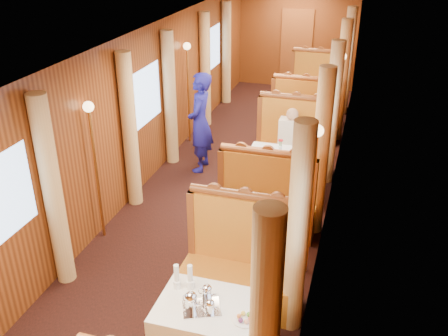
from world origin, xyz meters
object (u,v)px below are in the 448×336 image
at_px(banquette_near_aft, 241,269).
at_px(teapot_back, 207,294).
at_px(rose_vase_far, 312,80).
at_px(rose_vase_mid, 281,144).
at_px(teapot_left, 191,303).
at_px(steward, 200,123).
at_px(banquette_mid_fwd, 268,205).
at_px(banquette_far_fwd, 304,119).
at_px(banquette_mid_aft, 292,148).
at_px(fruit_plate, 245,319).
at_px(banquette_far_aft, 317,89).
at_px(passenger, 291,136).
at_px(table_mid, 281,176).
at_px(table_far, 311,105).
at_px(tea_tray, 202,308).
at_px(teapot_right, 210,308).

height_order(banquette_near_aft, teapot_back, banquette_near_aft).
distance_m(teapot_back, rose_vase_far, 6.94).
height_order(teapot_back, rose_vase_mid, rose_vase_mid).
distance_m(teapot_left, teapot_back, 0.19).
bearing_deg(steward, rose_vase_mid, 61.85).
bearing_deg(banquette_mid_fwd, banquette_near_aft, -90.00).
relative_size(banquette_far_fwd, rose_vase_mid, 3.72).
xyz_separation_m(banquette_mid_aft, fruit_plate, (0.32, -4.61, 0.35)).
height_order(banquette_far_aft, teapot_back, banquette_far_aft).
bearing_deg(rose_vase_mid, fruit_plate, -84.31).
xyz_separation_m(steward, passenger, (1.53, 0.15, -0.12)).
bearing_deg(table_mid, rose_vase_mid, -148.69).
height_order(banquette_mid_aft, banquette_far_fwd, same).
distance_m(table_far, tea_tray, 7.07).
distance_m(teapot_back, fruit_plate, 0.44).
height_order(fruit_plate, rose_vase_mid, rose_vase_mid).
distance_m(banquette_near_aft, banquette_mid_fwd, 1.47).
height_order(banquette_mid_fwd, banquette_far_fwd, same).
xyz_separation_m(banquette_mid_aft, teapot_left, (-0.18, -4.62, 0.40)).
bearing_deg(teapot_left, teapot_right, 21.87).
xyz_separation_m(banquette_mid_fwd, table_far, (0.00, 4.51, -0.05)).
relative_size(tea_tray, rose_vase_mid, 0.94).
height_order(fruit_plate, passenger, passenger).
height_order(banquette_mid_aft, table_far, banquette_mid_aft).
height_order(banquette_far_fwd, teapot_left, banquette_far_fwd).
distance_m(banquette_mid_aft, steward, 1.64).
distance_m(banquette_mid_aft, banquette_far_fwd, 1.47).
bearing_deg(rose_vase_mid, table_mid, 31.31).
xyz_separation_m(banquette_mid_aft, teapot_right, (0.00, -4.61, 0.39)).
height_order(table_mid, steward, steward).
bearing_deg(rose_vase_far, table_mid, -89.73).
relative_size(banquette_far_aft, teapot_back, 8.40).
relative_size(banquette_mid_fwd, table_far, 1.28).
xyz_separation_m(banquette_far_fwd, passenger, (-0.00, -1.72, 0.32)).
bearing_deg(banquette_mid_aft, teapot_back, -91.03).
bearing_deg(banquette_far_aft, fruit_plate, -87.71).
distance_m(banquette_mid_fwd, table_far, 4.51).
height_order(banquette_near_aft, steward, steward).
height_order(banquette_mid_fwd, fruit_plate, banquette_mid_fwd).
distance_m(fruit_plate, rose_vase_mid, 3.60).
xyz_separation_m(banquette_far_aft, tea_tray, (-0.09, -8.07, 0.33)).
distance_m(teapot_left, rose_vase_far, 7.11).
bearing_deg(banquette_far_fwd, rose_vase_far, 90.92).
xyz_separation_m(banquette_far_fwd, steward, (-1.53, -1.87, 0.44)).
bearing_deg(tea_tray, teapot_right, -22.50).
bearing_deg(banquette_far_aft, banquette_near_aft, -90.00).
bearing_deg(teapot_right, rose_vase_far, 82.53).
bearing_deg(table_far, table_mid, -90.00).
xyz_separation_m(banquette_far_fwd, teapot_right, (0.00, -6.08, 0.39)).
height_order(banquette_mid_fwd, passenger, banquette_mid_fwd).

